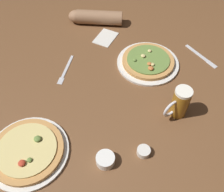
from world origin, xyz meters
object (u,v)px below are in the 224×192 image
at_px(diner_arm, 94,17).
at_px(ramekin_butter, 105,160).
at_px(knife_right, 201,56).
at_px(ramekin_sauce, 144,151).
at_px(fork_left, 66,70).
at_px(beer_mug_dark, 179,103).
at_px(pizza_plate_near, 28,151).
at_px(napkin_folded, 106,37).
at_px(pizza_plate_far, 148,62).

bearing_deg(diner_arm, ramekin_butter, -75.93).
xyz_separation_m(ramekin_butter, knife_right, (0.41, 0.68, -0.02)).
relative_size(ramekin_sauce, diner_arm, 0.17).
xyz_separation_m(fork_left, diner_arm, (0.07, 0.42, 0.04)).
bearing_deg(diner_arm, knife_right, -18.13).
xyz_separation_m(beer_mug_dark, diner_arm, (-0.50, 0.60, -0.03)).
bearing_deg(fork_left, diner_arm, 81.08).
distance_m(pizza_plate_near, knife_right, 1.00).
height_order(beer_mug_dark, diner_arm, beer_mug_dark).
bearing_deg(ramekin_sauce, fork_left, 136.99).
height_order(napkin_folded, knife_right, napkin_folded).
height_order(fork_left, diner_arm, diner_arm).
distance_m(fork_left, knife_right, 0.73).
height_order(pizza_plate_near, diner_arm, diner_arm).
xyz_separation_m(pizza_plate_far, beer_mug_dark, (0.15, -0.30, 0.06)).
bearing_deg(ramekin_butter, knife_right, 58.82).
height_order(pizza_plate_far, fork_left, pizza_plate_far).
xyz_separation_m(pizza_plate_near, ramekin_sauce, (0.46, 0.07, -0.00)).
bearing_deg(pizza_plate_near, diner_arm, 84.18).
distance_m(pizza_plate_near, fork_left, 0.47).
bearing_deg(knife_right, ramekin_butter, -121.18).
distance_m(pizza_plate_far, beer_mug_dark, 0.34).
xyz_separation_m(pizza_plate_near, beer_mug_dark, (0.59, 0.29, 0.06)).
xyz_separation_m(pizza_plate_far, ramekin_sauce, (0.02, -0.51, -0.00)).
xyz_separation_m(ramekin_butter, diner_arm, (-0.22, 0.88, 0.02)).
bearing_deg(beer_mug_dark, ramekin_butter, -134.61).
bearing_deg(ramekin_butter, fork_left, 121.88).
height_order(beer_mug_dark, knife_right, beer_mug_dark).
relative_size(ramekin_sauce, ramekin_butter, 0.73).
bearing_deg(pizza_plate_near, ramekin_sauce, 8.62).
xyz_separation_m(beer_mug_dark, fork_left, (-0.56, 0.18, -0.07)).
xyz_separation_m(pizza_plate_near, knife_right, (0.72, 0.69, -0.01)).
bearing_deg(napkin_folded, knife_right, -7.96).
bearing_deg(ramekin_sauce, knife_right, 66.69).
bearing_deg(diner_arm, napkin_folded, -54.48).
bearing_deg(napkin_folded, pizza_plate_near, -103.64).
bearing_deg(pizza_plate_far, napkin_folded, 145.23).
height_order(pizza_plate_far, ramekin_sauce, pizza_plate_far).
height_order(ramekin_sauce, ramekin_butter, ramekin_butter).
bearing_deg(diner_arm, fork_left, -98.92).
xyz_separation_m(ramekin_sauce, diner_arm, (-0.36, 0.82, 0.03)).
bearing_deg(pizza_plate_near, knife_right, 43.53).
distance_m(beer_mug_dark, diner_arm, 0.78).
relative_size(pizza_plate_far, diner_arm, 0.99).
relative_size(beer_mug_dark, fork_left, 0.73).
height_order(pizza_plate_near, knife_right, pizza_plate_near).
bearing_deg(ramekin_sauce, beer_mug_dark, 59.04).
relative_size(ramekin_butter, knife_right, 0.43).
relative_size(knife_right, diner_arm, 0.53).
relative_size(pizza_plate_near, ramekin_butter, 4.39).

